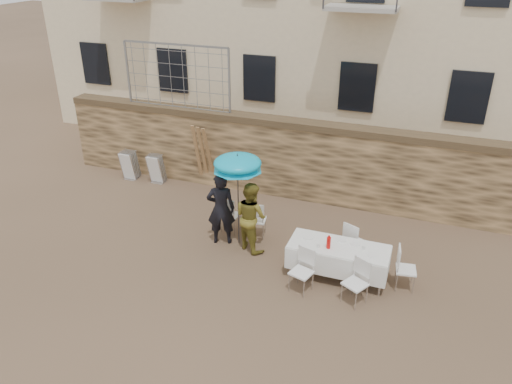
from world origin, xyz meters
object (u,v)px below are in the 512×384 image
(woman_dress, at_px, (251,216))
(banquet_table, at_px, (339,248))
(table_chair_front_left, at_px, (301,272))
(soda_bottle, at_px, (329,243))
(umbrella, at_px, (238,166))
(chair_stack_right, at_px, (159,167))
(man_suit, at_px, (221,209))
(table_chair_side, at_px, (406,268))
(table_chair_front_right, at_px, (355,283))
(couple_chair_right, at_px, (257,219))
(table_chair_back, at_px, (354,241))
(chair_stack_left, at_px, (133,163))
(couple_chair_left, at_px, (230,214))

(woman_dress, relative_size, banquet_table, 0.81)
(table_chair_front_left, bearing_deg, soda_bottle, 73.46)
(umbrella, bearing_deg, banquet_table, -11.92)
(soda_bottle, relative_size, chair_stack_right, 0.28)
(man_suit, distance_m, table_chair_front_left, 2.62)
(man_suit, xyz_separation_m, table_chair_side, (4.30, -0.33, -0.43))
(umbrella, bearing_deg, table_chair_front_right, -23.08)
(table_chair_front_left, height_order, table_chair_front_right, same)
(couple_chair_right, bearing_deg, umbrella, 46.46)
(man_suit, distance_m, table_chair_back, 3.15)
(table_chair_front_right, relative_size, chair_stack_left, 1.04)
(man_suit, height_order, couple_chair_right, man_suit)
(man_suit, relative_size, banquet_table, 0.86)
(table_chair_back, distance_m, chair_stack_left, 7.47)
(soda_bottle, bearing_deg, table_chair_front_right, -40.60)
(umbrella, height_order, banquet_table, umbrella)
(umbrella, distance_m, table_chair_front_right, 3.61)
(banquet_table, bearing_deg, couple_chair_left, 161.36)
(couple_chair_left, bearing_deg, soda_bottle, 160.66)
(woman_dress, relative_size, table_chair_back, 1.76)
(man_suit, relative_size, couple_chair_right, 1.89)
(man_suit, height_order, table_chair_front_right, man_suit)
(couple_chair_right, relative_size, table_chair_front_left, 1.00)
(banquet_table, relative_size, table_chair_front_right, 2.19)
(table_chair_front_left, bearing_deg, table_chair_front_right, 17.15)
(chair_stack_left, relative_size, chair_stack_right, 1.00)
(couple_chair_left, bearing_deg, table_chair_side, 171.80)
(man_suit, relative_size, table_chair_front_left, 1.89)
(banquet_table, relative_size, chair_stack_right, 2.28)
(couple_chair_right, bearing_deg, table_chair_front_right, 137.53)
(umbrella, xyz_separation_m, soda_bottle, (2.30, -0.68, -1.12))
(couple_chair_left, relative_size, table_chair_back, 1.00)
(woman_dress, height_order, couple_chair_right, woman_dress)
(soda_bottle, xyz_separation_m, chair_stack_right, (-5.86, 3.08, -0.45))
(chair_stack_left, bearing_deg, woman_dress, -27.48)
(man_suit, relative_size, table_chair_front_right, 1.89)
(couple_chair_left, bearing_deg, table_chair_front_right, 156.39)
(man_suit, distance_m, table_chair_front_right, 3.62)
(umbrella, distance_m, table_chair_front_left, 2.76)
(man_suit, bearing_deg, table_chair_side, 156.44)
(umbrella, xyz_separation_m, chair_stack_right, (-3.56, 2.40, -1.57))
(man_suit, xyz_separation_m, couple_chair_left, (0.00, 0.55, -0.43))
(woman_dress, bearing_deg, table_chair_side, -155.67)
(table_chair_front_right, distance_m, chair_stack_left, 8.32)
(umbrella, relative_size, couple_chair_right, 2.23)
(chair_stack_left, distance_m, chair_stack_right, 0.90)
(soda_bottle, height_order, table_chair_front_right, soda_bottle)
(umbrella, relative_size, table_chair_front_right, 2.23)
(couple_chair_right, bearing_deg, soda_bottle, 140.72)
(table_chair_side, bearing_deg, umbrella, 75.72)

